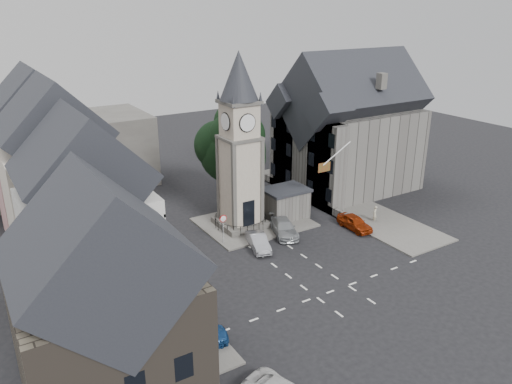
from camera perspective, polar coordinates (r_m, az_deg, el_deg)
ground at (r=41.63m, az=3.81°, el=-7.84°), size 120.00×120.00×0.00m
pavement_west at (r=41.70m, az=-15.53°, el=-8.46°), size 6.00×30.00×0.14m
pavement_east at (r=54.12m, az=9.29°, el=-1.05°), size 6.00×26.00×0.14m
central_island at (r=48.32m, az=-0.23°, el=-3.47°), size 10.00×8.00×0.16m
road_markings at (r=37.92m, az=8.71°, el=-11.13°), size 20.00×8.00×0.01m
clock_tower at (r=44.88m, az=-1.88°, el=5.52°), size 4.86×4.86×16.25m
stone_shelter at (r=49.04m, az=3.36°, el=-1.27°), size 4.30×3.30×3.08m
town_tree at (r=50.34m, az=-2.75°, el=5.83°), size 7.20×7.20×10.80m
warning_sign_post at (r=43.36m, az=-3.76°, el=-3.63°), size 0.70×0.19×2.85m
terrace_pink at (r=47.86m, az=-23.24°, el=2.88°), size 8.10×7.60×12.80m
terrace_cream at (r=40.32m, az=-21.31°, el=0.01°), size 8.10×7.60×12.80m
terrace_tudor at (r=33.14m, az=-18.42°, el=-4.78°), size 8.10×7.60×12.00m
building_sw_stone at (r=25.58m, az=-16.38°, el=-14.77°), size 8.60×7.60×10.40m
backdrop_west at (r=60.49m, az=-21.59°, el=4.01°), size 20.00×10.00×8.00m
east_building at (r=56.67m, az=10.44°, el=6.46°), size 14.40×11.40×12.60m
east_boundary_wall at (r=53.75m, az=5.66°, el=-0.59°), size 0.40×16.00×0.90m
flagpole at (r=46.55m, az=9.22°, el=4.38°), size 3.68×0.10×2.74m
car_west_blue at (r=31.95m, az=-7.26°, el=-16.17°), size 4.72×2.70×1.51m
car_west_silver at (r=39.69m, az=-13.26°, el=-8.67°), size 4.82×2.60×1.51m
car_west_grey at (r=43.23m, az=-15.06°, el=-6.41°), size 5.02×2.54×1.36m
car_island_silver at (r=43.21m, az=0.26°, el=-5.71°), size 2.38×4.11×1.28m
car_island_east at (r=45.85m, az=3.18°, el=-4.06°), size 3.36×5.09×1.37m
car_east_red at (r=47.75m, az=11.20°, el=-3.43°), size 1.71×3.97×1.33m
pedestrian at (r=49.50m, az=13.41°, el=-2.48°), size 0.74×0.65×1.71m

